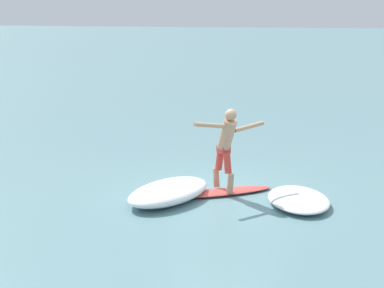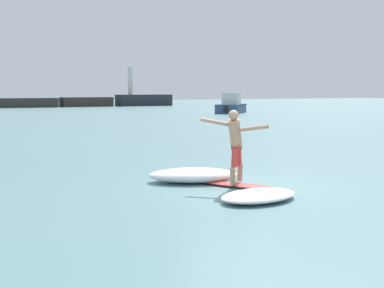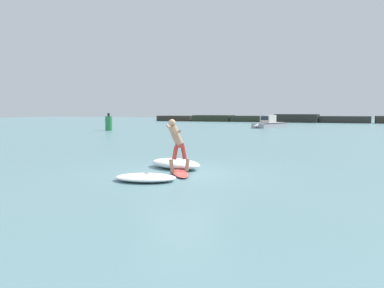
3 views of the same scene
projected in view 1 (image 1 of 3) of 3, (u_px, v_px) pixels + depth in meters
ground_plane at (218, 193)px, 13.94m from camera, size 200.00×200.00×0.00m
surfboard at (221, 192)px, 13.84m from camera, size 1.67×2.29×0.23m
surfer at (226, 142)px, 13.52m from camera, size 1.20×1.34×1.81m
wave_foam_at_tail at (169, 192)px, 13.39m from camera, size 2.58×1.97×0.36m
wave_foam_at_nose at (298, 199)px, 13.13m from camera, size 2.17×1.67×0.21m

